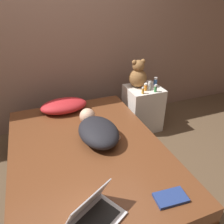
{
  "coord_description": "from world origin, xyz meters",
  "views": [
    {
      "loc": [
        -0.37,
        -1.62,
        1.75
      ],
      "look_at": [
        0.35,
        0.25,
        0.63
      ],
      "focal_mm": 35.0,
      "sensor_mm": 36.0,
      "label": 1
    }
  ],
  "objects_px": {
    "bottle_blue": "(155,81)",
    "bottle_clear": "(149,86)",
    "teddy_bear": "(138,75)",
    "bottle_amber": "(143,90)",
    "laptop": "(93,214)",
    "book": "(171,198)",
    "person_lying": "(97,130)",
    "bottle_orange": "(146,87)",
    "pillow": "(64,106)",
    "bottle_green": "(156,88)"
  },
  "relations": [
    {
      "from": "bottle_clear",
      "to": "pillow",
      "type": "bearing_deg",
      "value": 174.18
    },
    {
      "from": "laptop",
      "to": "bottle_blue",
      "type": "xyz_separation_m",
      "value": [
        1.35,
        1.53,
        0.16
      ]
    },
    {
      "from": "laptop",
      "to": "bottle_clear",
      "type": "xyz_separation_m",
      "value": [
        1.19,
        1.41,
        0.16
      ]
    },
    {
      "from": "teddy_bear",
      "to": "bottle_amber",
      "type": "xyz_separation_m",
      "value": [
        -0.04,
        -0.23,
        -0.12
      ]
    },
    {
      "from": "bottle_blue",
      "to": "bottle_orange",
      "type": "xyz_separation_m",
      "value": [
        -0.22,
        -0.13,
        -0.0
      ]
    },
    {
      "from": "laptop",
      "to": "bottle_orange",
      "type": "distance_m",
      "value": 1.8
    },
    {
      "from": "person_lying",
      "to": "laptop",
      "type": "bearing_deg",
      "value": -112.09
    },
    {
      "from": "bottle_green",
      "to": "bottle_amber",
      "type": "bearing_deg",
      "value": 177.58
    },
    {
      "from": "bottle_clear",
      "to": "bottle_orange",
      "type": "xyz_separation_m",
      "value": [
        -0.06,
        -0.01,
        -0.0
      ]
    },
    {
      "from": "teddy_bear",
      "to": "bottle_clear",
      "type": "bearing_deg",
      "value": -57.75
    },
    {
      "from": "laptop",
      "to": "book",
      "type": "distance_m",
      "value": 0.56
    },
    {
      "from": "pillow",
      "to": "teddy_bear",
      "type": "distance_m",
      "value": 1.04
    },
    {
      "from": "bottle_clear",
      "to": "bottle_orange",
      "type": "bearing_deg",
      "value": -172.79
    },
    {
      "from": "bottle_clear",
      "to": "person_lying",
      "type": "bearing_deg",
      "value": -148.1
    },
    {
      "from": "book",
      "to": "teddy_bear",
      "type": "bearing_deg",
      "value": 71.53
    },
    {
      "from": "pillow",
      "to": "laptop",
      "type": "distance_m",
      "value": 1.52
    },
    {
      "from": "book",
      "to": "bottle_orange",
      "type": "bearing_deg",
      "value": 68.4
    },
    {
      "from": "bottle_clear",
      "to": "bottle_green",
      "type": "distance_m",
      "value": 0.1
    },
    {
      "from": "teddy_bear",
      "to": "bottle_amber",
      "type": "distance_m",
      "value": 0.27
    },
    {
      "from": "person_lying",
      "to": "bottle_clear",
      "type": "distance_m",
      "value": 1.05
    },
    {
      "from": "bottle_blue",
      "to": "bottle_clear",
      "type": "distance_m",
      "value": 0.2
    },
    {
      "from": "bottle_amber",
      "to": "bottle_blue",
      "type": "bearing_deg",
      "value": 33.9
    },
    {
      "from": "laptop",
      "to": "bottle_blue",
      "type": "relative_size",
      "value": 4.09
    },
    {
      "from": "book",
      "to": "laptop",
      "type": "bearing_deg",
      "value": 175.42
    },
    {
      "from": "teddy_bear",
      "to": "book",
      "type": "height_order",
      "value": "teddy_bear"
    },
    {
      "from": "pillow",
      "to": "laptop",
      "type": "relative_size",
      "value": 1.32
    },
    {
      "from": "laptop",
      "to": "teddy_bear",
      "type": "xyz_separation_m",
      "value": [
        1.09,
        1.56,
        0.27
      ]
    },
    {
      "from": "bottle_clear",
      "to": "book",
      "type": "relative_size",
      "value": 0.45
    },
    {
      "from": "bottle_amber",
      "to": "pillow",
      "type": "bearing_deg",
      "value": 168.55
    },
    {
      "from": "bottle_blue",
      "to": "bottle_amber",
      "type": "relative_size",
      "value": 1.17
    },
    {
      "from": "bottle_blue",
      "to": "bottle_green",
      "type": "height_order",
      "value": "bottle_blue"
    },
    {
      "from": "book",
      "to": "bottle_amber",
      "type": "bearing_deg",
      "value": 70.18
    },
    {
      "from": "bottle_green",
      "to": "book",
      "type": "height_order",
      "value": "bottle_green"
    },
    {
      "from": "person_lying",
      "to": "bottle_green",
      "type": "bearing_deg",
      "value": 23.8
    },
    {
      "from": "teddy_bear",
      "to": "bottle_blue",
      "type": "xyz_separation_m",
      "value": [
        0.26,
        -0.03,
        -0.11
      ]
    },
    {
      "from": "bottle_orange",
      "to": "book",
      "type": "distance_m",
      "value": 1.57
    },
    {
      "from": "bottle_amber",
      "to": "person_lying",
      "type": "bearing_deg",
      "value": -147.94
    },
    {
      "from": "pillow",
      "to": "bottle_clear",
      "type": "height_order",
      "value": "bottle_clear"
    },
    {
      "from": "pillow",
      "to": "bottle_orange",
      "type": "height_order",
      "value": "bottle_orange"
    },
    {
      "from": "pillow",
      "to": "bottle_green",
      "type": "relative_size",
      "value": 5.82
    },
    {
      "from": "laptop",
      "to": "book",
      "type": "relative_size",
      "value": 1.76
    },
    {
      "from": "pillow",
      "to": "bottle_orange",
      "type": "bearing_deg",
      "value": -6.56
    },
    {
      "from": "pillow",
      "to": "book",
      "type": "xyz_separation_m",
      "value": [
        0.47,
        -1.56,
        -0.06
      ]
    },
    {
      "from": "teddy_bear",
      "to": "book",
      "type": "bearing_deg",
      "value": -108.47
    },
    {
      "from": "pillow",
      "to": "bottle_green",
      "type": "distance_m",
      "value": 1.17
    },
    {
      "from": "teddy_bear",
      "to": "bottle_orange",
      "type": "height_order",
      "value": "teddy_bear"
    },
    {
      "from": "bottle_green",
      "to": "bottle_orange",
      "type": "distance_m",
      "value": 0.13
    },
    {
      "from": "bottle_blue",
      "to": "bottle_amber",
      "type": "distance_m",
      "value": 0.36
    },
    {
      "from": "person_lying",
      "to": "teddy_bear",
      "type": "distance_m",
      "value": 1.09
    },
    {
      "from": "pillow",
      "to": "book",
      "type": "distance_m",
      "value": 1.63
    }
  ]
}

